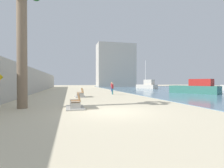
# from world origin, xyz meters

# --- Properties ---
(ground_plane) EXTENTS (120.00, 120.00, 0.00)m
(ground_plane) POSITION_xyz_m (0.00, 18.00, 0.00)
(ground_plane) COLOR beige
(seawall) EXTENTS (0.80, 64.00, 3.53)m
(seawall) POSITION_xyz_m (-7.50, 18.00, 1.76)
(seawall) COLOR #ADAAA3
(seawall) RESTS_ON ground
(water_bay) EXTENTS (36.00, 68.00, 0.04)m
(water_bay) POSITION_xyz_m (24.00, 18.00, 0.02)
(water_bay) COLOR slate
(water_bay) RESTS_ON ground
(palm_tree) EXTENTS (2.59, 2.65, 8.45)m
(palm_tree) POSITION_xyz_m (-5.18, 2.52, 5.95)
(palm_tree) COLOR #7A6651
(palm_tree) RESTS_ON ground
(bench_near) EXTENTS (1.11, 2.11, 0.98)m
(bench_near) POSITION_xyz_m (-1.92, 1.79, 0.23)
(bench_near) COLOR #ADAAA3
(bench_near) RESTS_ON ground
(bench_far) EXTENTS (1.18, 2.14, 0.98)m
(bench_far) POSITION_xyz_m (-1.13, 10.03, 0.23)
(bench_far) COLOR #ADAAA3
(bench_far) RESTS_ON ground
(person_walking) EXTENTS (0.25, 0.52, 1.64)m
(person_walking) POSITION_xyz_m (4.64, 19.62, 0.95)
(person_walking) COLOR navy
(person_walking) RESTS_ON ground
(person_standing) EXTENTS (0.33, 0.46, 1.55)m
(person_standing) POSITION_xyz_m (3.20, 13.00, 0.89)
(person_standing) COLOR teal
(person_standing) RESTS_ON ground
(boat_far_left) EXTENTS (4.95, 6.60, 2.00)m
(boat_far_left) POSITION_xyz_m (14.75, 11.72, 0.78)
(boat_far_left) COLOR #337060
(boat_far_left) RESTS_ON water_bay
(boat_nearest) EXTENTS (1.61, 6.13, 1.79)m
(boat_nearest) POSITION_xyz_m (36.67, 38.17, 0.70)
(boat_nearest) COLOR red
(boat_nearest) RESTS_ON water_bay
(boat_mid_bay) EXTENTS (3.48, 5.77, 6.65)m
(boat_mid_bay) POSITION_xyz_m (15.40, 28.93, 0.82)
(boat_mid_bay) COLOR beige
(boat_mid_bay) RESTS_ON water_bay
(harbor_building) EXTENTS (12.00, 6.00, 13.72)m
(harbor_building) POSITION_xyz_m (12.26, 46.00, 6.86)
(harbor_building) COLOR #ADAAA3
(harbor_building) RESTS_ON ground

